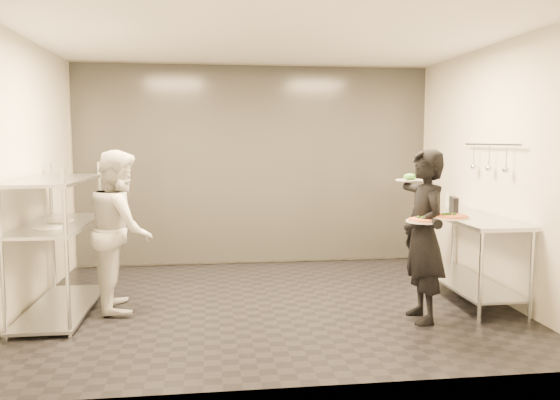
{
  "coord_description": "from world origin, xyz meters",
  "views": [
    {
      "loc": [
        -0.62,
        -5.66,
        1.74
      ],
      "look_at": [
        0.12,
        0.18,
        1.1
      ],
      "focal_mm": 35.0,
      "sensor_mm": 36.0,
      "label": 1
    }
  ],
  "objects": [
    {
      "name": "room_shell",
      "position": [
        0.0,
        1.18,
        1.4
      ],
      "size": [
        5.0,
        4.0,
        2.8
      ],
      "color": "black",
      "rests_on": "ground"
    },
    {
      "name": "pass_rack",
      "position": [
        -2.15,
        -0.0,
        0.77
      ],
      "size": [
        0.6,
        1.6,
        1.5
      ],
      "color": "silver",
      "rests_on": "ground"
    },
    {
      "name": "prep_counter",
      "position": [
        2.18,
        0.0,
        0.63
      ],
      "size": [
        0.6,
        1.8,
        0.92
      ],
      "color": "silver",
      "rests_on": "ground"
    },
    {
      "name": "utensil_rail",
      "position": [
        2.43,
        -0.0,
        1.55
      ],
      "size": [
        0.07,
        1.2,
        0.31
      ],
      "color": "silver",
      "rests_on": "room_shell"
    },
    {
      "name": "waiter",
      "position": [
        1.4,
        -0.72,
        0.83
      ],
      "size": [
        0.4,
        0.61,
        1.66
      ],
      "primitive_type": "imported",
      "rotation": [
        0.0,
        0.0,
        -1.57
      ],
      "color": "black",
      "rests_on": "ground"
    },
    {
      "name": "chef",
      "position": [
        -1.55,
        0.07,
        0.82
      ],
      "size": [
        0.74,
        0.89,
        1.65
      ],
      "primitive_type": "imported",
      "rotation": [
        0.0,
        0.0,
        1.73
      ],
      "color": "silver",
      "rests_on": "ground"
    },
    {
      "name": "pizza_plate_near",
      "position": [
        1.32,
        -0.9,
        1.01
      ],
      "size": [
        0.33,
        0.33,
        0.05
      ],
      "color": "white",
      "rests_on": "waiter"
    },
    {
      "name": "pizza_plate_far",
      "position": [
        1.55,
        -0.97,
        1.05
      ],
      "size": [
        0.35,
        0.35,
        0.05
      ],
      "color": "white",
      "rests_on": "waiter"
    },
    {
      "name": "salad_plate",
      "position": [
        1.37,
        -0.4,
        1.36
      ],
      "size": [
        0.28,
        0.28,
        0.07
      ],
      "color": "white",
      "rests_on": "waiter"
    },
    {
      "name": "pos_monitor",
      "position": [
        2.06,
        0.07,
        1.02
      ],
      "size": [
        0.12,
        0.28,
        0.2
      ],
      "primitive_type": "cube",
      "rotation": [
        0.0,
        0.0,
        -0.26
      ],
      "color": "black",
      "rests_on": "prep_counter"
    },
    {
      "name": "bottle_green",
      "position": [
        1.99,
        0.57,
        1.05
      ],
      "size": [
        0.08,
        0.08,
        0.27
      ],
      "primitive_type": "cylinder",
      "color": "gray",
      "rests_on": "prep_counter"
    },
    {
      "name": "bottle_clear",
      "position": [
        2.32,
        0.8,
        1.01
      ],
      "size": [
        0.05,
        0.05,
        0.18
      ],
      "primitive_type": "cylinder",
      "color": "gray",
      "rests_on": "prep_counter"
    },
    {
      "name": "bottle_dark",
      "position": [
        2.1,
        0.8,
        1.02
      ],
      "size": [
        0.06,
        0.06,
        0.19
      ],
      "primitive_type": "cylinder",
      "color": "black",
      "rests_on": "prep_counter"
    }
  ]
}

